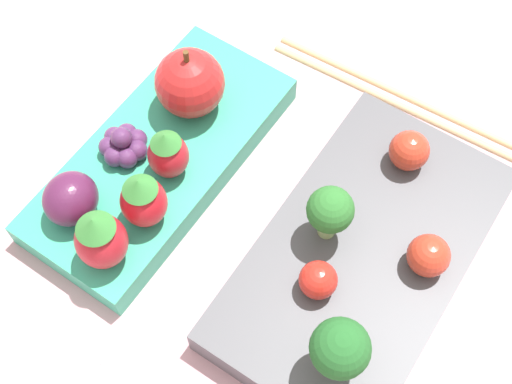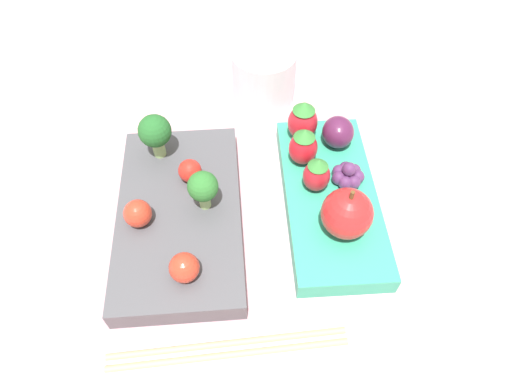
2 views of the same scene
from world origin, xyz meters
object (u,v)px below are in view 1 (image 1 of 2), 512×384
(bento_box_fruit, at_px, (158,162))
(strawberry_1, at_px, (168,153))
(strawberry_2, at_px, (100,239))
(grape_cluster, at_px, (123,145))
(cherry_tomato_2, at_px, (318,280))
(bento_box_savoury, at_px, (362,257))
(plum, at_px, (71,199))
(apple, at_px, (190,83))
(strawberry_0, at_px, (143,200))
(cherry_tomato_0, at_px, (429,256))
(cherry_tomato_1, at_px, (409,151))
(chopsticks_pair, at_px, (398,97))
(broccoli_floret_0, at_px, (330,211))
(broccoli_floret_1, at_px, (340,349))

(bento_box_fruit, xyz_separation_m, strawberry_1, (0.00, 0.02, 0.03))
(strawberry_2, distance_m, grape_cluster, 0.08)
(cherry_tomato_2, distance_m, grape_cluster, 0.16)
(bento_box_savoury, bearing_deg, strawberry_1, -82.51)
(strawberry_1, xyz_separation_m, plum, (0.06, -0.03, -0.00))
(apple, xyz_separation_m, strawberry_0, (0.09, 0.03, -0.00))
(cherry_tomato_2, distance_m, strawberry_1, 0.13)
(strawberry_0, bearing_deg, plum, -61.41)
(cherry_tomato_0, xyz_separation_m, strawberry_0, (0.07, -0.17, 0.01))
(cherry_tomato_1, bearing_deg, plum, -47.46)
(cherry_tomato_1, xyz_separation_m, strawberry_1, (0.09, -0.13, 0.00))
(bento_box_savoury, distance_m, grape_cluster, 0.18)
(plum, distance_m, chopsticks_pair, 0.26)
(broccoli_floret_0, distance_m, grape_cluster, 0.15)
(strawberry_0, height_order, strawberry_1, strawberry_0)
(bento_box_savoury, xyz_separation_m, grape_cluster, (0.02, -0.18, 0.02))
(cherry_tomato_0, xyz_separation_m, chopsticks_pair, (-0.12, -0.08, -0.04))
(bento_box_fruit, relative_size, plum, 5.64)
(apple, bearing_deg, chopsticks_pair, 130.70)
(bento_box_fruit, xyz_separation_m, plum, (0.06, -0.02, 0.03))
(strawberry_0, relative_size, chopsticks_pair, 0.22)
(cherry_tomato_0, height_order, strawberry_0, strawberry_0)
(bento_box_savoury, height_order, grape_cluster, grape_cluster)
(broccoli_floret_0, xyz_separation_m, apple, (-0.04, -0.13, -0.01))
(cherry_tomato_0, distance_m, cherry_tomato_2, 0.07)
(cherry_tomato_2, bearing_deg, broccoli_floret_1, 42.61)
(apple, height_order, strawberry_1, apple)
(strawberry_1, bearing_deg, plum, -29.31)
(chopsticks_pair, bearing_deg, strawberry_0, -25.21)
(broccoli_floret_1, relative_size, chopsticks_pair, 0.25)
(cherry_tomato_1, distance_m, strawberry_1, 0.16)
(bento_box_fruit, distance_m, strawberry_1, 0.04)
(cherry_tomato_2, relative_size, strawberry_1, 0.57)
(cherry_tomato_1, bearing_deg, strawberry_2, -37.74)
(strawberry_2, xyz_separation_m, chopsticks_pair, (-0.23, 0.09, -0.04))
(strawberry_1, bearing_deg, apple, -159.66)
(cherry_tomato_1, distance_m, cherry_tomato_2, 0.11)
(apple, relative_size, strawberry_1, 1.36)
(cherry_tomato_2, height_order, plum, plum)
(strawberry_0, bearing_deg, broccoli_floret_0, 116.97)
(bento_box_fruit, distance_m, broccoli_floret_1, 0.19)
(cherry_tomato_0, distance_m, strawberry_0, 0.18)
(apple, xyz_separation_m, grape_cluster, (0.06, -0.02, -0.02))
(bento_box_fruit, xyz_separation_m, broccoli_floret_0, (-0.01, 0.13, 0.04))
(grape_cluster, xyz_separation_m, chopsticks_pair, (-0.16, 0.13, -0.03))
(cherry_tomato_0, distance_m, strawberry_1, 0.18)
(plum, height_order, grape_cluster, plum)
(chopsticks_pair, bearing_deg, broccoli_floret_1, 16.77)
(plum, relative_size, chopsticks_pair, 0.18)
(broccoli_floret_0, bearing_deg, cherry_tomato_2, 21.85)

